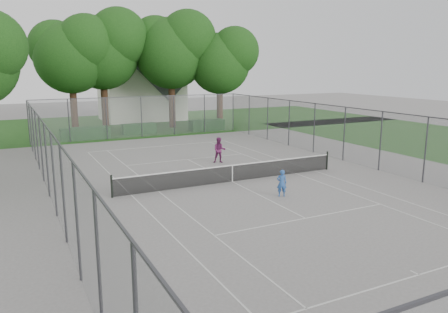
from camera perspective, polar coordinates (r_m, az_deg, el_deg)
name	(u,v)px	position (r m, az deg, el deg)	size (l,w,h in m)	color
ground	(232,182)	(23.36, 1.10, -3.33)	(120.00, 120.00, 0.00)	slate
grass_far	(118,125)	(47.54, -13.68, 4.05)	(60.00, 20.00, 0.00)	#1B4714
court_markings	(232,182)	(23.36, 1.10, -3.31)	(11.03, 23.83, 0.01)	silver
tennis_net	(232,173)	(23.23, 1.11, -2.11)	(12.87, 0.10, 1.10)	black
perimeter_fence	(233,149)	(22.96, 1.12, 1.04)	(18.08, 34.08, 3.52)	#38383D
tree_far_left	(71,52)	(42.98, -19.32, 12.78)	(7.43, 6.79, 10.68)	#331D12
tree_far_midleft	(103,47)	(43.98, -15.53, 13.68)	(7.98, 7.29, 11.47)	#331D12
tree_far_midright	(172,47)	(44.25, -6.81, 13.97)	(7.97, 7.27, 11.45)	#331D12
tree_far_right	(221,58)	(44.27, -0.42, 12.68)	(6.90, 6.30, 9.92)	#331D12
hedge_left	(85,133)	(38.75, -17.67, 2.91)	(4.01, 1.20, 1.00)	#154417
hedge_mid	(139,129)	(40.55, -11.02, 3.58)	(3.04, 0.87, 0.95)	#154417
hedge_right	(207,125)	(42.32, -2.28, 4.15)	(3.34, 1.23, 1.00)	#154417
house	(141,81)	(51.43, -10.77, 9.63)	(8.74, 6.77, 10.88)	white
girl_player	(282,183)	(20.82, 7.55, -3.46)	(0.47, 0.31, 1.30)	#2C58A5
woman_player	(219,150)	(27.78, -0.60, 0.83)	(0.80, 0.62, 1.64)	#6C2456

